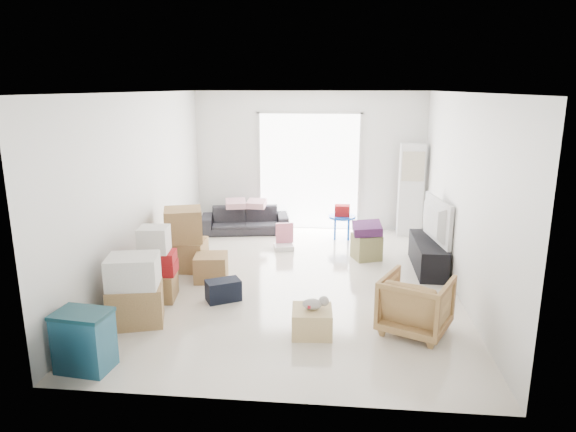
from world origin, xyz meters
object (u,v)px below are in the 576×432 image
Objects in this scene: armchair at (416,302)px; tv_console at (428,255)px; television at (429,236)px; ottoman at (366,247)px; sofa at (245,216)px; storage_bins at (84,341)px; wood_crate at (312,321)px; ac_tower at (411,190)px; kids_table at (342,215)px.

tv_console is at bearing -77.08° from armchair.
television is 1.06m from ottoman.
armchair reaches higher than sofa.
storage_bins is 2.44m from wood_crate.
storage_bins is at bearing -107.93° from sofa.
ac_tower is 1.28× the size of tv_console.
armchair is (-0.49, -2.19, 0.14)m from tv_console.
armchair reaches higher than ottoman.
kids_table is (-1.33, 1.55, 0.23)m from tv_console.
ottoman is at bearing -41.38° from sofa.
tv_console is 1.84× the size of armchair.
wood_crate is (-1.63, -4.29, -0.72)m from ac_tower.
tv_console is at bearing -49.33° from kids_table.
sofa is at bearing -29.95° from armchair.
kids_table reaches higher than wood_crate.
ottoman is 1.25m from kids_table.
tv_console reaches higher than ottoman.
television reaches higher than tv_console.
armchair is 3.83m from kids_table.
sofa reaches higher than tv_console.
storage_bins is (-3.41, -1.17, -0.06)m from armchair.
ottoman is at bearing 51.60° from storage_bins.
wood_crate is (-1.19, -0.17, -0.22)m from armchair.
sofa is at bearing 151.11° from tv_console.
armchair reaches higher than tv_console.
tv_console is 3.67m from sofa.
television is 1.86× the size of storage_bins.
wood_crate is (1.54, -4.14, -0.18)m from sofa.
sofa is 1.90m from kids_table.
kids_table is at bearing -17.03° from sofa.
ottoman is (-0.88, -1.53, -0.67)m from ac_tower.
wood_crate is (2.22, 0.99, -0.16)m from storage_bins.
kids_table reaches higher than television.
television is (0.00, -0.00, 0.30)m from tv_console.
ac_tower is at bearing 60.12° from ottoman.
ac_tower reaches higher than kids_table.
wood_crate is at bearing -95.04° from kids_table.
wood_crate is at bearing -110.78° from ac_tower.
tv_console is 5.15m from storage_bins.
ottoman is 0.65× the size of kids_table.
storage_bins reaches higher than tv_console.
television is at bearing 54.66° from wood_crate.
kids_table is (-0.40, 1.15, 0.25)m from ottoman.
tv_console is at bearing -39.17° from sofa.
sofa is 4.41m from wood_crate.
armchair is 1.22m from wood_crate.
tv_console is (0.05, -1.92, -0.65)m from ac_tower.
tv_console is 2.90m from wood_crate.
ottoman is at bearing 156.98° from tv_console.
ottoman is at bearing 58.64° from television.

